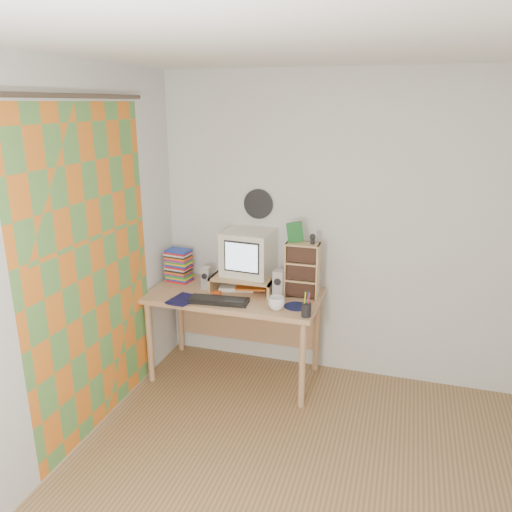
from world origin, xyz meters
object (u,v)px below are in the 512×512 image
Objects in this scene: crt_monitor at (247,253)px; diary at (173,296)px; keyboard at (219,301)px; dvd_stack at (179,265)px; mug at (276,303)px; desk at (237,306)px; cd_rack at (302,270)px.

crt_monitor is 0.69m from diary.
crt_monitor reaches higher than keyboard.
keyboard is at bearing -28.55° from dvd_stack.
dvd_stack is at bearing 159.73° from mug.
mug is at bearing -34.07° from desk.
mug is (-0.13, -0.32, -0.17)m from cd_rack.
desk is 0.63m from dvd_stack.
desk is 0.65m from cd_rack.
keyboard is 2.14× the size of diary.
cd_rack is (0.59, 0.32, 0.21)m from keyboard.
crt_monitor is at bearing 7.41° from dvd_stack.
crt_monitor reaches higher than mug.
desk is 3.16× the size of cd_rack.
crt_monitor reaches higher than diary.
mug is (0.97, -0.36, -0.09)m from dvd_stack.
crt_monitor is at bearing 173.71° from cd_rack.
dvd_stack is (-0.51, 0.36, 0.13)m from keyboard.
keyboard is (-0.11, -0.37, -0.29)m from crt_monitor.
dvd_stack is (-0.62, -0.01, -0.16)m from crt_monitor.
desk is at bearing -122.73° from crt_monitor.
diary is (0.14, -0.40, -0.12)m from dvd_stack.
dvd_stack reaches higher than desk.
mug reaches higher than keyboard.
cd_rack is 3.50× the size of mug.
cd_rack is at bearing 22.78° from keyboard.
crt_monitor reaches higher than cd_rack.
crt_monitor is 0.87× the size of cd_rack.
diary is at bearing -63.92° from dvd_stack.
desk is 0.55m from diary.
desk is 6.48× the size of diary.
keyboard is 0.46m from mug.
cd_rack is (0.47, -0.05, -0.08)m from crt_monitor.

